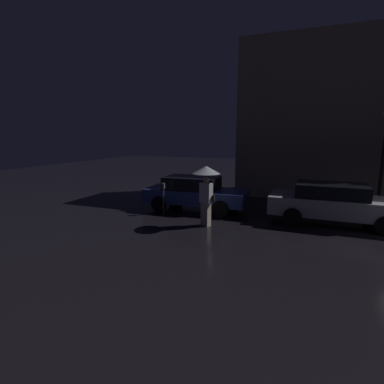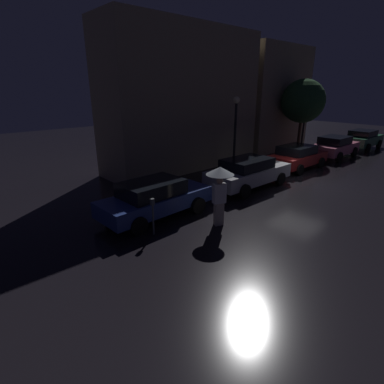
# 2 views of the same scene
# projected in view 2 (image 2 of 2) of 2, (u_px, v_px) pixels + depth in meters

# --- Properties ---
(ground_plane) EXTENTS (60.00, 60.00, 0.00)m
(ground_plane) POSITION_uv_depth(u_px,v_px,m) (301.00, 181.00, 15.68)
(ground_plane) COLOR black
(building_facade_left) EXTENTS (9.91, 3.00, 7.87)m
(building_facade_left) POSITION_uv_depth(u_px,v_px,m) (184.00, 100.00, 17.35)
(building_facade_left) COLOR gray
(building_facade_left) RESTS_ON ground
(building_facade_right) EXTENTS (6.52, 3.00, 7.56)m
(building_facade_right) POSITION_uv_depth(u_px,v_px,m) (270.00, 99.00, 22.98)
(building_facade_right) COLOR gray
(building_facade_right) RESTS_ON ground
(parked_car_blue) EXTENTS (4.38, 1.92, 1.42)m
(parked_car_blue) POSITION_uv_depth(u_px,v_px,m) (155.00, 198.00, 11.11)
(parked_car_blue) COLOR navy
(parked_car_blue) RESTS_ON ground
(parked_car_silver) EXTENTS (4.59, 2.00, 1.45)m
(parked_car_silver) POSITION_uv_depth(u_px,v_px,m) (248.00, 172.00, 14.46)
(parked_car_silver) COLOR #B7B7BF
(parked_car_silver) RESTS_ON ground
(parked_car_red) EXTENTS (4.11, 2.00, 1.40)m
(parked_car_red) POSITION_uv_depth(u_px,v_px,m) (297.00, 156.00, 17.87)
(parked_car_red) COLOR maroon
(parked_car_red) RESTS_ON ground
(parked_car_pink) EXTENTS (4.06, 1.97, 1.47)m
(parked_car_pink) POSITION_uv_depth(u_px,v_px,m) (335.00, 146.00, 20.77)
(parked_car_pink) COLOR #DB6684
(parked_car_pink) RESTS_ON ground
(parked_car_green) EXTENTS (4.00, 1.95, 1.48)m
(parked_car_green) POSITION_uv_depth(u_px,v_px,m) (363.00, 139.00, 23.74)
(parked_car_green) COLOR #1E5638
(parked_car_green) RESTS_ON ground
(pedestrian_with_umbrella) EXTENTS (0.96, 0.96, 2.12)m
(pedestrian_with_umbrella) POSITION_uv_depth(u_px,v_px,m) (220.00, 182.00, 10.13)
(pedestrian_with_umbrella) COLOR beige
(pedestrian_with_umbrella) RESTS_ON ground
(parking_meter) EXTENTS (0.12, 0.10, 1.26)m
(parking_meter) POSITION_uv_depth(u_px,v_px,m) (153.00, 213.00, 9.70)
(parking_meter) COLOR #4C5154
(parking_meter) RESTS_ON ground
(street_lamp_near) EXTENTS (0.39, 0.39, 4.19)m
(street_lamp_near) POSITION_uv_depth(u_px,v_px,m) (236.00, 122.00, 16.67)
(street_lamp_near) COLOR black
(street_lamp_near) RESTS_ON ground
(street_lamp_far) EXTENTS (0.39, 0.39, 4.61)m
(street_lamp_far) POSITION_uv_depth(u_px,v_px,m) (306.00, 110.00, 21.98)
(street_lamp_far) COLOR black
(street_lamp_far) RESTS_ON ground
(street_tree) EXTENTS (2.98, 2.98, 5.22)m
(street_tree) POSITION_uv_depth(u_px,v_px,m) (303.00, 101.00, 20.86)
(street_tree) COLOR #473323
(street_tree) RESTS_ON ground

